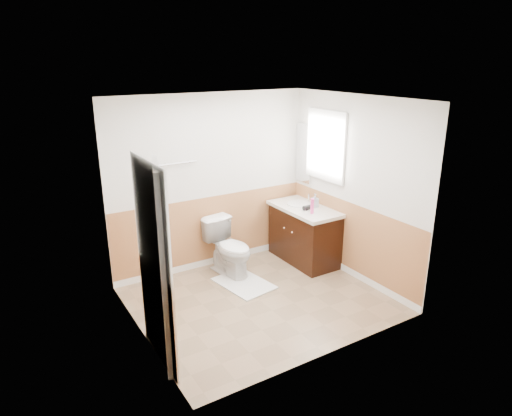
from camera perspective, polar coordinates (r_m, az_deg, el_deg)
floor at (r=5.89m, az=0.46°, el=-11.50°), size 3.00×3.00×0.00m
ceiling at (r=5.13m, az=0.53°, el=13.50°), size 3.00×3.00×0.00m
wall_back at (r=6.47m, az=-5.65°, el=3.19°), size 3.00×0.00×3.00m
wall_front at (r=4.40m, az=9.54°, el=-4.39°), size 3.00×0.00×3.00m
wall_left at (r=4.80m, az=-14.88°, el=-2.82°), size 0.00×3.00×3.00m
wall_right at (r=6.27m, az=12.19°, el=2.37°), size 0.00×3.00×3.00m
wainscot_back at (r=6.70m, az=-5.40°, el=-3.04°), size 3.00×0.00×3.00m
wainscot_front at (r=4.75m, az=8.96°, el=-12.72°), size 3.00×0.00×3.00m
wainscot_left at (r=5.12m, az=-14.06°, el=-10.66°), size 0.00×2.60×2.60m
wainscot_right at (r=6.51m, az=11.67°, el=-4.01°), size 0.00×2.60×2.60m
toilet at (r=6.41m, az=-3.33°, el=-5.00°), size 0.56×0.83×0.79m
bath_mat at (r=6.27m, az=-1.54°, el=-9.45°), size 0.67×0.88×0.02m
vanity_cabinet at (r=6.85m, az=6.08°, el=-3.46°), size 0.55×1.10×0.80m
vanity_knob_left at (r=6.55m, az=4.57°, el=-3.04°), size 0.03×0.03×0.03m
vanity_knob_right at (r=6.70m, az=3.57°, el=-2.51°), size 0.03×0.03×0.03m
countertop at (r=6.70m, az=6.13°, el=-0.10°), size 0.60×1.15×0.05m
sink_basin at (r=6.81m, az=5.44°, el=0.53°), size 0.36×0.36×0.02m
faucet at (r=6.89m, az=6.66°, el=1.24°), size 0.02×0.02×0.14m
lotion_bottle at (r=6.39m, az=7.07°, el=0.23°), size 0.05×0.05×0.22m
soap_dispenser at (r=6.69m, az=7.40°, el=0.94°), size 0.11×0.11×0.20m
hair_dryer_body at (r=6.57m, az=6.49°, el=0.06°), size 0.14×0.07×0.07m
hair_dryer_handle at (r=6.55m, az=6.36°, el=-0.27°), size 0.03×0.03×0.07m
mirror_panel at (r=7.00m, az=6.00°, el=6.85°), size 0.02×0.35×0.90m
window_frame at (r=6.57m, az=8.75°, el=7.76°), size 0.04×0.80×1.00m
window_glass at (r=6.58m, az=8.85°, el=7.77°), size 0.01×0.70×0.90m
door at (r=4.52m, az=-11.71°, el=-7.10°), size 0.29×0.78×2.04m
door_frame at (r=4.50m, az=-12.63°, el=-7.18°), size 0.02×0.92×2.10m
door_knob at (r=4.85m, az=-12.36°, el=-6.23°), size 0.06×0.06×0.06m
towel_bar at (r=6.13m, az=-10.17°, el=5.50°), size 0.62×0.02×0.02m
tp_holder_bar at (r=6.54m, az=-6.00°, el=-1.73°), size 0.14×0.02×0.02m
tp_roll at (r=6.54m, az=-6.00°, el=-1.73°), size 0.10×0.11×0.11m
tp_sheet at (r=6.57m, az=-5.97°, el=-2.63°), size 0.10×0.01×0.16m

